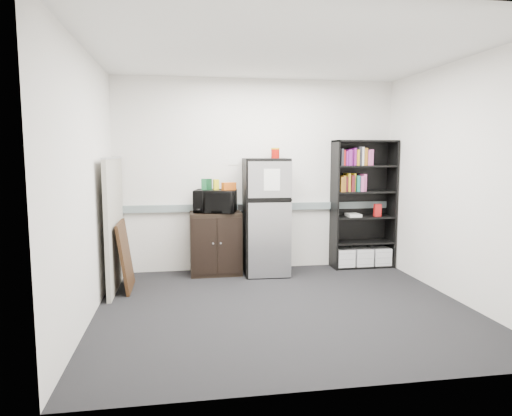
# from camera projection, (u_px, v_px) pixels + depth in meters

# --- Properties ---
(floor) EXTENTS (4.00, 4.00, 0.00)m
(floor) POSITION_uv_depth(u_px,v_px,m) (284.00, 307.00, 4.96)
(floor) COLOR black
(floor) RESTS_ON ground
(wall_back) EXTENTS (4.00, 0.02, 2.70)m
(wall_back) POSITION_uv_depth(u_px,v_px,m) (257.00, 175.00, 6.51)
(wall_back) COLOR white
(wall_back) RESTS_ON floor
(wall_right) EXTENTS (0.02, 3.50, 2.70)m
(wall_right) POSITION_uv_depth(u_px,v_px,m) (458.00, 182.00, 5.12)
(wall_right) COLOR white
(wall_right) RESTS_ON floor
(wall_left) EXTENTS (0.02, 3.50, 2.70)m
(wall_left) POSITION_uv_depth(u_px,v_px,m) (86.00, 186.00, 4.48)
(wall_left) COLOR white
(wall_left) RESTS_ON floor
(ceiling) EXTENTS (4.00, 3.50, 0.02)m
(ceiling) POSITION_uv_depth(u_px,v_px,m) (286.00, 51.00, 4.64)
(ceiling) COLOR white
(ceiling) RESTS_ON wall_back
(electrical_raceway) EXTENTS (3.92, 0.05, 0.10)m
(electrical_raceway) POSITION_uv_depth(u_px,v_px,m) (258.00, 207.00, 6.54)
(electrical_raceway) COLOR gray
(electrical_raceway) RESTS_ON wall_back
(wall_note) EXTENTS (0.14, 0.00, 0.10)m
(wall_note) POSITION_uv_depth(u_px,v_px,m) (233.00, 161.00, 6.43)
(wall_note) COLOR white
(wall_note) RESTS_ON wall_back
(bookshelf) EXTENTS (0.90, 0.34, 1.85)m
(bookshelf) POSITION_uv_depth(u_px,v_px,m) (363.00, 205.00, 6.63)
(bookshelf) COLOR black
(bookshelf) RESTS_ON floor
(cubicle_partition) EXTENTS (0.06, 1.30, 1.62)m
(cubicle_partition) POSITION_uv_depth(u_px,v_px,m) (115.00, 223.00, 5.62)
(cubicle_partition) COLOR #A19B8F
(cubicle_partition) RESTS_ON floor
(cabinet) EXTENTS (0.69, 0.46, 0.87)m
(cabinet) POSITION_uv_depth(u_px,v_px,m) (216.00, 243.00, 6.28)
(cabinet) COLOR black
(cabinet) RESTS_ON floor
(microwave) EXTENTS (0.62, 0.49, 0.31)m
(microwave) POSITION_uv_depth(u_px,v_px,m) (215.00, 201.00, 6.19)
(microwave) COLOR black
(microwave) RESTS_ON cabinet
(snack_box_a) EXTENTS (0.08, 0.07, 0.15)m
(snack_box_a) POSITION_uv_depth(u_px,v_px,m) (204.00, 184.00, 6.18)
(snack_box_a) COLOR #19592F
(snack_box_a) RESTS_ON microwave
(snack_box_b) EXTENTS (0.08, 0.06, 0.15)m
(snack_box_b) POSITION_uv_depth(u_px,v_px,m) (209.00, 184.00, 6.19)
(snack_box_b) COLOR #0C371A
(snack_box_b) RESTS_ON microwave
(snack_box_c) EXTENTS (0.08, 0.07, 0.14)m
(snack_box_c) POSITION_uv_depth(u_px,v_px,m) (216.00, 185.00, 6.20)
(snack_box_c) COLOR yellow
(snack_box_c) RESTS_ON microwave
(snack_bag) EXTENTS (0.20, 0.15, 0.10)m
(snack_bag) POSITION_uv_depth(u_px,v_px,m) (229.00, 186.00, 6.19)
(snack_bag) COLOR #CE5714
(snack_bag) RESTS_ON microwave
(refrigerator) EXTENTS (0.62, 0.65, 1.60)m
(refrigerator) POSITION_uv_depth(u_px,v_px,m) (266.00, 217.00, 6.27)
(refrigerator) COLOR black
(refrigerator) RESTS_ON floor
(coffee_can) EXTENTS (0.12, 0.12, 0.16)m
(coffee_can) POSITION_uv_depth(u_px,v_px,m) (275.00, 152.00, 6.31)
(coffee_can) COLOR #AA0F07
(coffee_can) RESTS_ON refrigerator
(framed_poster) EXTENTS (0.15, 0.65, 0.84)m
(framed_poster) POSITION_uv_depth(u_px,v_px,m) (126.00, 256.00, 5.58)
(framed_poster) COLOR black
(framed_poster) RESTS_ON floor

